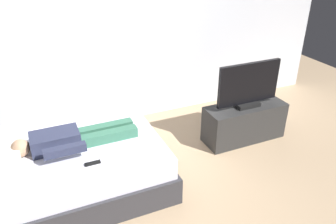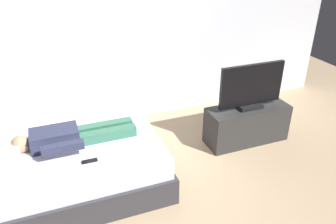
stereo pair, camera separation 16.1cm
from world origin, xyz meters
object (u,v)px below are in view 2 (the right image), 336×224
(person, at_px, (68,137))
(remote, at_px, (90,161))
(tv_stand, at_px, (247,124))
(bed, at_px, (69,164))
(tv, at_px, (251,87))

(person, relative_size, remote, 8.40)
(remote, bearing_deg, person, 110.47)
(person, distance_m, tv_stand, 2.31)
(tv_stand, bearing_deg, bed, -178.08)
(tv, bearing_deg, tv_stand, 0.00)
(tv_stand, height_order, tv, tv)
(tv_stand, bearing_deg, tv, 0.00)
(remote, height_order, tv, tv)
(person, distance_m, tv, 2.29)
(bed, relative_size, tv_stand, 1.81)
(remote, height_order, tv_stand, remote)
(tv_stand, distance_m, tv, 0.53)
(person, height_order, tv, tv)
(person, height_order, tv_stand, person)
(bed, relative_size, person, 1.58)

